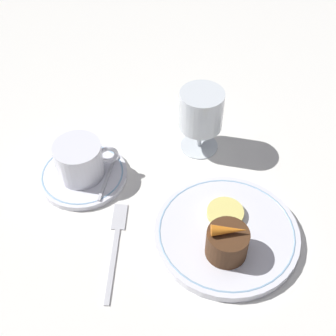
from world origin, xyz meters
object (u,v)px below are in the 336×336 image
(dinner_plate, at_px, (226,233))
(dessert_cake, at_px, (227,243))
(coffee_cup, at_px, (79,159))
(wine_glass, at_px, (201,113))
(fork, at_px, (116,239))

(dinner_plate, distance_m, dessert_cake, 0.05)
(coffee_cup, bearing_deg, dessert_cake, -45.75)
(dessert_cake, bearing_deg, dinner_plate, 71.58)
(wine_glass, distance_m, fork, 0.26)
(dinner_plate, relative_size, dessert_cake, 3.62)
(fork, bearing_deg, wine_glass, 45.34)
(fork, relative_size, dessert_cake, 2.85)
(dinner_plate, xyz_separation_m, coffee_cup, (-0.21, 0.17, 0.04))
(coffee_cup, height_order, wine_glass, wine_glass)
(dinner_plate, height_order, wine_glass, wine_glass)
(dessert_cake, bearing_deg, coffee_cup, 134.25)
(dinner_plate, bearing_deg, fork, 171.14)
(dinner_plate, bearing_deg, wine_glass, 88.40)
(coffee_cup, height_order, dessert_cake, coffee_cup)
(dinner_plate, height_order, coffee_cup, coffee_cup)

